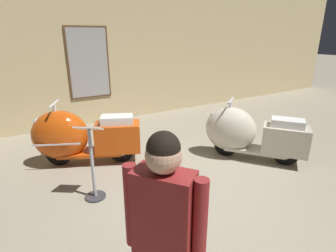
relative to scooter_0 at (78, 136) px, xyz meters
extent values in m
plane|color=gray|center=(1.24, -1.93, -0.50)|extent=(60.00, 60.00, 0.00)
cube|color=#CCB784|center=(1.24, 2.21, 1.48)|extent=(18.00, 0.20, 3.95)
cube|color=brown|center=(0.85, 2.09, 0.99)|extent=(0.98, 0.03, 1.66)
cube|color=#9E9E9E|center=(0.85, 2.08, 0.99)|extent=(0.90, 0.01, 1.58)
cylinder|color=black|center=(-0.31, 0.14, -0.28)|extent=(0.44, 0.26, 0.44)
cylinder|color=silver|center=(-0.31, 0.14, -0.28)|extent=(0.22, 0.18, 0.20)
cylinder|color=black|center=(0.64, -0.29, -0.28)|extent=(0.44, 0.26, 0.44)
cylinder|color=silver|center=(0.64, -0.29, -0.28)|extent=(0.22, 0.18, 0.20)
cube|color=#C6470F|center=(0.16, -0.07, -0.30)|extent=(1.12, 0.80, 0.06)
ellipsoid|color=#C6470F|center=(-0.26, 0.12, 0.04)|extent=(1.08, 0.91, 0.84)
cube|color=#C6470F|center=(0.60, -0.27, -0.03)|extent=(0.86, 0.71, 0.48)
cube|color=silver|center=(0.60, -0.27, 0.27)|extent=(0.61, 0.50, 0.13)
sphere|color=silver|center=(-0.54, 0.25, 0.27)|extent=(0.17, 0.17, 0.17)
cylinder|color=silver|center=(-0.29, 0.13, 0.42)|extent=(0.05, 0.05, 0.31)
cylinder|color=silver|center=(-0.29, 0.13, 0.58)|extent=(0.23, 0.46, 0.04)
cube|color=silver|center=(-0.38, -0.13, -0.02)|extent=(0.68, 0.32, 0.03)
cylinder|color=black|center=(2.38, -1.06, -0.28)|extent=(0.33, 0.39, 0.43)
cylinder|color=silver|center=(2.38, -1.06, -0.28)|extent=(0.20, 0.21, 0.19)
cylinder|color=black|center=(3.00, -1.86, -0.28)|extent=(0.33, 0.39, 0.43)
cylinder|color=silver|center=(3.00, -1.86, -0.28)|extent=(0.20, 0.21, 0.19)
cube|color=beige|center=(2.69, -1.46, -0.30)|extent=(0.92, 1.04, 0.05)
ellipsoid|color=beige|center=(2.41, -1.10, 0.02)|extent=(0.98, 1.05, 0.81)
cube|color=beige|center=(2.97, -1.83, -0.05)|extent=(0.78, 0.84, 0.47)
cube|color=silver|center=(2.97, -1.83, 0.25)|extent=(0.55, 0.59, 0.13)
sphere|color=silver|center=(2.23, -0.86, 0.24)|extent=(0.16, 0.16, 0.16)
cylinder|color=silver|center=(2.39, -1.07, 0.39)|extent=(0.05, 0.05, 0.30)
cylinder|color=silver|center=(2.39, -1.07, 0.54)|extent=(0.39, 0.31, 0.03)
cube|color=maroon|center=(-0.18, -3.17, 0.58)|extent=(0.38, 0.41, 0.57)
cylinder|color=maroon|center=(-0.05, -3.36, 0.58)|extent=(0.09, 0.09, 0.58)
cylinder|color=maroon|center=(-0.32, -2.99, 0.58)|extent=(0.09, 0.09, 0.58)
sphere|color=tan|center=(-0.18, -3.17, 0.97)|extent=(0.21, 0.21, 0.21)
sphere|color=black|center=(-0.18, -3.17, 1.02)|extent=(0.20, 0.20, 0.20)
cylinder|color=#333338|center=(-0.09, -1.15, -0.49)|extent=(0.28, 0.28, 0.02)
cylinder|color=#A5A5AD|center=(-0.09, -1.15, 0.01)|extent=(0.04, 0.04, 0.96)
cube|color=silver|center=(-0.09, -1.15, 0.51)|extent=(0.39, 0.37, 0.12)
camera|label=1|loc=(-0.86, -4.35, 1.61)|focal=28.33mm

